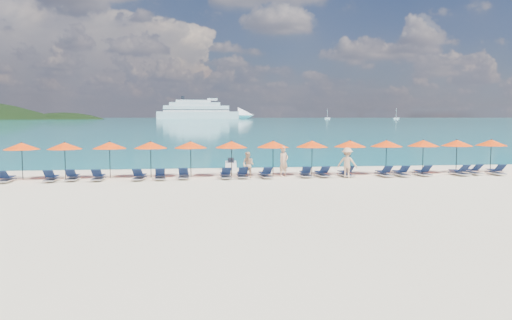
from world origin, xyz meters
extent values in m
plane|color=beige|center=(0.00, 0.00, 0.00)|extent=(1400.00, 1400.00, 0.00)
cube|color=#1FA9B2|center=(0.00, 660.00, 0.01)|extent=(1600.00, 1300.00, 0.01)
ellipsoid|color=black|center=(-150.00, 560.00, -35.00)|extent=(162.00, 126.00, 85.50)
cube|color=white|center=(1.31, 595.10, 4.54)|extent=(100.34, 20.42, 9.09)
cone|color=white|center=(61.27, 596.45, 4.54)|extent=(20.44, 20.44, 19.99)
cube|color=white|center=(-0.51, 595.06, 12.72)|extent=(80.29, 17.24, 7.27)
cube|color=white|center=(-2.33, 595.02, 18.17)|extent=(62.26, 15.02, 4.54)
cube|color=white|center=(-4.14, 594.98, 21.81)|extent=(42.22, 11.85, 3.18)
cube|color=black|center=(-0.51, 595.06, 11.36)|extent=(81.30, 17.45, 0.82)
cube|color=black|center=(-0.51, 595.06, 14.54)|extent=(79.29, 17.04, 0.82)
cylinder|color=black|center=(-16.68, 594.70, 25.44)|extent=(4.00, 4.00, 5.00)
cube|color=white|center=(229.77, 529.77, 0.90)|extent=(6.78, 2.26, 1.81)
cylinder|color=white|center=(229.77, 529.77, 6.78)|extent=(0.41, 0.41, 11.30)
cube|color=white|center=(154.81, 556.09, 0.90)|extent=(6.76, 2.25, 1.80)
cylinder|color=white|center=(154.81, 556.09, 6.76)|extent=(0.41, 0.41, 11.26)
cube|color=white|center=(-1.04, 9.37, 0.27)|extent=(0.94, 2.17, 0.49)
cube|color=black|center=(-1.05, 9.19, 0.62)|extent=(0.50, 0.91, 0.31)
cylinder|color=black|center=(-1.00, 9.90, 0.75)|extent=(0.49, 0.09, 0.05)
imported|color=tan|center=(1.93, 4.39, 0.96)|extent=(0.83, 0.76, 1.91)
imported|color=tan|center=(-0.37, 3.97, 0.81)|extent=(0.90, 0.84, 1.62)
imported|color=tan|center=(5.68, 3.21, 0.94)|extent=(1.34, 1.03, 1.89)
cylinder|color=black|center=(-13.89, 4.88, 1.10)|extent=(0.05, 0.05, 2.20)
cone|color=#FF4009|center=(-13.89, 4.88, 2.02)|extent=(2.10, 2.10, 0.42)
sphere|color=black|center=(-13.89, 4.88, 2.24)|extent=(0.08, 0.08, 0.08)
cylinder|color=black|center=(-11.42, 4.92, 1.10)|extent=(0.05, 0.05, 2.20)
cone|color=#FF4009|center=(-11.42, 4.92, 2.02)|extent=(2.10, 2.10, 0.42)
sphere|color=black|center=(-11.42, 4.92, 2.24)|extent=(0.08, 0.08, 0.08)
cylinder|color=black|center=(-8.82, 5.15, 1.10)|extent=(0.05, 0.05, 2.20)
cone|color=#FF4009|center=(-8.82, 5.15, 2.02)|extent=(2.10, 2.10, 0.42)
sphere|color=black|center=(-8.82, 5.15, 2.24)|extent=(0.08, 0.08, 0.08)
cylinder|color=black|center=(-6.34, 5.13, 1.10)|extent=(0.05, 0.05, 2.20)
cone|color=#FF4009|center=(-6.34, 5.13, 2.02)|extent=(2.10, 2.10, 0.42)
sphere|color=black|center=(-6.34, 5.13, 2.24)|extent=(0.08, 0.08, 0.08)
cylinder|color=black|center=(-3.87, 5.07, 1.10)|extent=(0.05, 0.05, 2.20)
cone|color=#FF4009|center=(-3.87, 5.07, 2.02)|extent=(2.10, 2.10, 0.42)
sphere|color=black|center=(-3.87, 5.07, 2.24)|extent=(0.08, 0.08, 0.08)
cylinder|color=black|center=(-1.31, 5.04, 1.10)|extent=(0.05, 0.05, 2.20)
cone|color=#FF4009|center=(-1.31, 5.04, 2.02)|extent=(2.10, 2.10, 0.42)
sphere|color=black|center=(-1.31, 5.04, 2.24)|extent=(0.08, 0.08, 0.08)
cylinder|color=black|center=(1.36, 5.05, 1.10)|extent=(0.05, 0.05, 2.20)
cone|color=#FF4009|center=(1.36, 5.05, 2.02)|extent=(2.10, 2.10, 0.42)
sphere|color=black|center=(1.36, 5.05, 2.24)|extent=(0.08, 0.08, 0.08)
cylinder|color=black|center=(3.89, 4.98, 1.10)|extent=(0.05, 0.05, 2.20)
cone|color=#FF4009|center=(3.89, 4.98, 2.02)|extent=(2.10, 2.10, 0.42)
sphere|color=black|center=(3.89, 4.98, 2.24)|extent=(0.08, 0.08, 0.08)
cylinder|color=black|center=(6.40, 4.94, 1.10)|extent=(0.05, 0.05, 2.20)
cone|color=#FF4009|center=(6.40, 4.94, 2.02)|extent=(2.10, 2.10, 0.42)
sphere|color=black|center=(6.40, 4.94, 2.24)|extent=(0.08, 0.08, 0.08)
cylinder|color=black|center=(8.85, 4.90, 1.10)|extent=(0.05, 0.05, 2.20)
cone|color=#FF4009|center=(8.85, 4.90, 2.02)|extent=(2.10, 2.10, 0.42)
sphere|color=black|center=(8.85, 4.90, 2.24)|extent=(0.08, 0.08, 0.08)
cylinder|color=black|center=(11.43, 5.00, 1.10)|extent=(0.05, 0.05, 2.20)
cone|color=#FF4009|center=(11.43, 5.00, 2.02)|extent=(2.10, 2.10, 0.42)
sphere|color=black|center=(11.43, 5.00, 2.24)|extent=(0.08, 0.08, 0.08)
cylinder|color=black|center=(13.76, 4.96, 1.10)|extent=(0.05, 0.05, 2.20)
cone|color=#FF4009|center=(13.76, 4.96, 2.02)|extent=(2.10, 2.10, 0.42)
sphere|color=black|center=(13.76, 4.96, 2.24)|extent=(0.08, 0.08, 0.08)
cylinder|color=black|center=(16.32, 5.11, 1.10)|extent=(0.05, 0.05, 2.20)
cone|color=#FF4009|center=(16.32, 5.11, 2.02)|extent=(2.10, 2.10, 0.42)
sphere|color=black|center=(16.32, 5.11, 2.24)|extent=(0.08, 0.08, 0.08)
cube|color=silver|center=(-14.39, 3.65, 0.14)|extent=(0.62, 1.70, 0.06)
cube|color=#0C1734|center=(-14.39, 3.90, 0.30)|extent=(0.55, 1.10, 0.04)
cube|color=#0C1734|center=(-14.39, 3.10, 0.55)|extent=(0.55, 0.54, 0.43)
cube|color=silver|center=(-11.92, 3.68, 0.14)|extent=(0.67, 1.72, 0.06)
cube|color=#0C1734|center=(-11.92, 3.93, 0.30)|extent=(0.58, 1.12, 0.04)
cube|color=#0C1734|center=(-11.90, 3.13, 0.55)|extent=(0.57, 0.55, 0.43)
cube|color=silver|center=(-10.79, 3.97, 0.14)|extent=(0.67, 1.72, 0.06)
cube|color=#0C1734|center=(-10.80, 4.22, 0.30)|extent=(0.58, 1.12, 0.04)
cube|color=#0C1734|center=(-10.77, 3.42, 0.55)|extent=(0.57, 0.55, 0.43)
cube|color=silver|center=(-9.28, 3.82, 0.14)|extent=(0.62, 1.70, 0.06)
cube|color=#0C1734|center=(-9.28, 4.07, 0.30)|extent=(0.55, 1.10, 0.04)
cube|color=#0C1734|center=(-9.28, 3.27, 0.55)|extent=(0.55, 0.54, 0.43)
cube|color=silver|center=(-6.90, 3.73, 0.14)|extent=(0.79, 1.75, 0.06)
cube|color=#0C1734|center=(-6.87, 3.97, 0.30)|extent=(0.66, 1.15, 0.04)
cube|color=#0C1734|center=(-6.95, 3.18, 0.55)|extent=(0.60, 0.59, 0.43)
cube|color=silver|center=(-5.69, 3.78, 0.14)|extent=(0.73, 1.74, 0.06)
cube|color=#0C1734|center=(-5.71, 4.03, 0.30)|extent=(0.62, 1.13, 0.04)
cube|color=#0C1734|center=(-5.66, 3.24, 0.55)|extent=(0.58, 0.57, 0.43)
cube|color=silver|center=(-4.29, 3.99, 0.14)|extent=(0.68, 1.72, 0.06)
cube|color=#0C1734|center=(-4.28, 4.24, 0.30)|extent=(0.59, 1.12, 0.04)
cube|color=#0C1734|center=(-4.31, 3.44, 0.55)|extent=(0.57, 0.56, 0.43)
cube|color=silver|center=(-1.77, 3.85, 0.14)|extent=(0.68, 1.72, 0.06)
cube|color=#0C1734|center=(-1.78, 4.10, 0.30)|extent=(0.59, 1.12, 0.04)
cube|color=#0C1734|center=(-1.75, 3.30, 0.55)|extent=(0.57, 0.55, 0.43)
cube|color=silver|center=(-0.73, 3.94, 0.14)|extent=(0.63, 1.70, 0.06)
cube|color=#0C1734|center=(-0.73, 4.19, 0.30)|extent=(0.56, 1.10, 0.04)
cube|color=#0C1734|center=(-0.73, 3.39, 0.55)|extent=(0.55, 0.54, 0.43)
cube|color=silver|center=(0.68, 3.84, 0.14)|extent=(0.75, 1.74, 0.06)
cube|color=#0C1734|center=(0.66, 4.09, 0.30)|extent=(0.64, 1.14, 0.04)
cube|color=#0C1734|center=(0.72, 3.29, 0.55)|extent=(0.59, 0.58, 0.43)
cube|color=silver|center=(3.22, 3.93, 0.14)|extent=(0.77, 1.75, 0.06)
cube|color=#0C1734|center=(3.24, 4.18, 0.30)|extent=(0.65, 1.14, 0.04)
cube|color=#0C1734|center=(3.17, 3.39, 0.55)|extent=(0.60, 0.58, 0.43)
cube|color=silver|center=(4.28, 3.91, 0.14)|extent=(0.74, 1.74, 0.06)
cube|color=#0C1734|center=(4.26, 4.16, 0.30)|extent=(0.63, 1.14, 0.04)
cube|color=#0C1734|center=(4.32, 3.37, 0.55)|extent=(0.59, 0.57, 0.43)
cube|color=silver|center=(5.80, 3.91, 0.14)|extent=(0.72, 1.73, 0.06)
cube|color=#0C1734|center=(5.79, 4.16, 0.30)|extent=(0.61, 1.13, 0.04)
cube|color=#0C1734|center=(5.84, 3.36, 0.55)|extent=(0.58, 0.57, 0.43)
cube|color=silver|center=(8.21, 3.66, 0.14)|extent=(0.66, 1.71, 0.06)
cube|color=#0C1734|center=(8.20, 3.91, 0.30)|extent=(0.58, 1.11, 0.04)
cube|color=#0C1734|center=(8.22, 3.11, 0.55)|extent=(0.56, 0.55, 0.43)
cube|color=silver|center=(9.33, 3.65, 0.14)|extent=(0.63, 1.70, 0.06)
cube|color=#0C1734|center=(9.33, 3.90, 0.30)|extent=(0.55, 1.10, 0.04)
cube|color=#0C1734|center=(9.33, 3.10, 0.55)|extent=(0.55, 0.54, 0.43)
cube|color=silver|center=(10.80, 3.73, 0.14)|extent=(0.65, 1.71, 0.06)
cube|color=#0C1734|center=(10.80, 3.98, 0.30)|extent=(0.57, 1.11, 0.04)
cube|color=#0C1734|center=(10.81, 3.18, 0.55)|extent=(0.56, 0.55, 0.43)
cube|color=silver|center=(13.25, 3.62, 0.14)|extent=(0.75, 1.74, 0.06)
cube|color=#0C1734|center=(13.23, 3.87, 0.30)|extent=(0.63, 1.14, 0.04)
cube|color=#0C1734|center=(13.29, 3.07, 0.55)|extent=(0.59, 0.58, 0.43)
cube|color=silver|center=(14.32, 3.97, 0.14)|extent=(0.79, 1.75, 0.06)
cube|color=#0C1734|center=(14.29, 4.22, 0.30)|extent=(0.66, 1.15, 0.04)
cube|color=#0C1734|center=(14.38, 3.43, 0.55)|extent=(0.60, 0.59, 0.43)
cube|color=silver|center=(15.79, 3.66, 0.14)|extent=(0.76, 1.75, 0.06)
cube|color=#0C1734|center=(15.81, 3.90, 0.30)|extent=(0.64, 1.14, 0.04)
cube|color=#0C1734|center=(15.74, 3.11, 0.55)|extent=(0.59, 0.58, 0.43)
camera|label=1|loc=(-3.66, -26.34, 3.82)|focal=35.00mm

